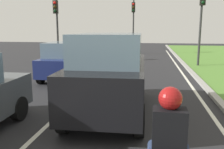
% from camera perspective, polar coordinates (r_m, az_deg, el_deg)
% --- Properties ---
extents(ground_plane, '(60.00, 60.00, 0.00)m').
position_cam_1_polar(ground_plane, '(12.36, 0.23, -0.58)').
color(ground_plane, '#262628').
extents(lane_line_center, '(0.12, 32.00, 0.01)m').
position_cam_1_polar(lane_line_center, '(12.48, -2.95, -0.47)').
color(lane_line_center, silver).
rests_on(lane_line_center, ground).
extents(lane_line_right_edge, '(0.12, 32.00, 0.01)m').
position_cam_1_polar(lane_line_right_edge, '(12.35, 16.99, -1.05)').
color(lane_line_right_edge, silver).
rests_on(lane_line_right_edge, ground).
extents(curb_right, '(0.24, 48.00, 0.12)m').
position_cam_1_polar(curb_right, '(12.42, 19.28, -0.85)').
color(curb_right, '#9E9B93').
rests_on(curb_right, ground).
extents(car_suv_ahead, '(2.07, 4.55, 2.28)m').
position_cam_1_polar(car_suv_ahead, '(6.89, -0.50, 0.26)').
color(car_suv_ahead, black).
rests_on(car_suv_ahead, ground).
extents(car_hatchback_far, '(1.79, 3.73, 1.78)m').
position_cam_1_polar(car_hatchback_far, '(11.98, -10.85, 3.15)').
color(car_hatchback_far, navy).
rests_on(car_hatchback_far, ground).
extents(rider_person, '(0.50, 0.40, 1.16)m').
position_cam_1_polar(rider_person, '(3.11, 13.12, -12.72)').
color(rider_person, black).
rests_on(rider_person, ground).
extents(traffic_light_near_right, '(0.32, 0.50, 4.87)m').
position_cam_1_polar(traffic_light_near_right, '(16.60, 20.17, 13.23)').
color(traffic_light_near_right, '#2D2D2D').
rests_on(traffic_light_near_right, ground).
extents(traffic_light_overhead_left, '(0.32, 0.50, 4.52)m').
position_cam_1_polar(traffic_light_overhead_left, '(18.37, -12.84, 12.57)').
color(traffic_light_overhead_left, '#2D2D2D').
rests_on(traffic_light_overhead_left, ground).
extents(traffic_light_far_median, '(0.32, 0.50, 5.04)m').
position_cam_1_polar(traffic_light_far_median, '(23.54, 5.00, 13.05)').
color(traffic_light_far_median, '#2D2D2D').
rests_on(traffic_light_far_median, ground).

